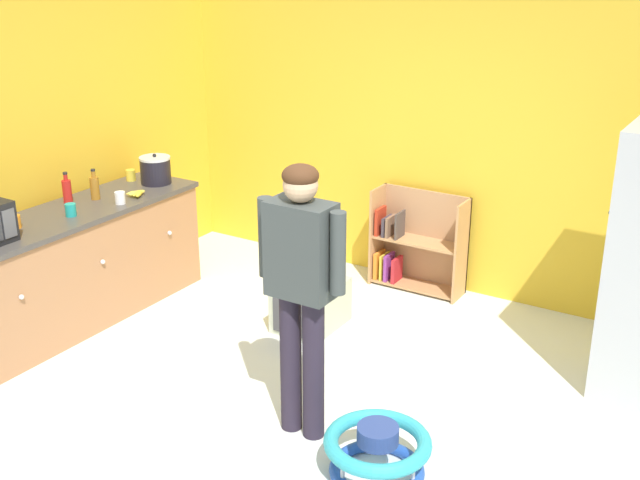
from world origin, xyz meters
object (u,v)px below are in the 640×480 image
kitchen_counter (75,266)px  baby_walker (377,452)px  standing_person (301,279)px  pet_carrier (311,305)px  yellow_cup (131,175)px  crock_pot (155,170)px  orange_cup (15,222)px  white_cup (120,198)px  ketchup_bottle (67,190)px  red_cup (0,219)px  teal_cup (71,210)px  banana_bunch (138,193)px  amber_bottle (95,187)px  bookshelf (414,246)px

kitchen_counter → baby_walker: (2.92, -0.50, -0.29)m
standing_person → baby_walker: 1.05m
pet_carrier → yellow_cup: (-1.80, -0.01, 0.77)m
crock_pot → orange_cup: bearing=-93.5°
kitchen_counter → white_cup: 0.64m
ketchup_bottle → orange_cup: 0.62m
red_cup → teal_cup: bearing=56.1°
pet_carrier → teal_cup: bearing=-148.8°
banana_bunch → amber_bottle: (-0.23, -0.23, 0.07)m
baby_walker → bookshelf: bearing=111.3°
pet_carrier → ketchup_bottle: (-1.79, -0.71, 0.82)m
yellow_cup → teal_cup: bearing=-72.6°
pet_carrier → ketchup_bottle: ketchup_bottle is taller
ketchup_bottle → standing_person: bearing=-11.4°
pet_carrier → red_cup: size_ratio=5.81×
banana_bunch → amber_bottle: amber_bottle is taller
crock_pot → yellow_cup: bearing=-167.3°
crock_pot → red_cup: crock_pot is taller
baby_walker → crock_pot: size_ratio=2.34×
banana_bunch → red_cup: red_cup is taller
yellow_cup → red_cup: bearing=-89.5°
bookshelf → crock_pot: (-1.90, -1.07, 0.65)m
banana_bunch → yellow_cup: 0.48m
kitchen_counter → orange_cup: (-0.03, -0.45, 0.50)m
kitchen_counter → orange_cup: bearing=-94.3°
amber_bottle → pet_carrier: bearing=17.7°
crock_pot → amber_bottle: crock_pot is taller
bookshelf → yellow_cup: (-2.14, -1.13, 0.58)m
amber_bottle → orange_cup: amber_bottle is taller
crock_pot → orange_cup: crock_pot is taller
ketchup_bottle → crock_pot: bearing=73.8°
standing_person → pet_carrier: standing_person is taller
kitchen_counter → bookshelf: bearing=45.4°
ketchup_bottle → red_cup: 0.62m
baby_walker → orange_cup: orange_cup is taller
standing_person → teal_cup: (-2.23, 0.30, -0.07)m
standing_person → red_cup: bearing=-177.4°
pet_carrier → white_cup: (-1.42, -0.51, 0.77)m
amber_bottle → red_cup: (-0.12, -0.79, -0.05)m
pet_carrier → crock_pot: (-1.57, 0.05, 0.84)m
teal_cup → red_cup: same height
ketchup_bottle → red_cup: (-0.01, -0.62, -0.05)m
baby_walker → white_cup: bearing=162.7°
kitchen_counter → white_cup: (0.19, 0.35, 0.50)m
standing_person → baby_walker: bearing=-13.9°
standing_person → orange_cup: (-2.36, -0.10, -0.07)m
kitchen_counter → crock_pot: (0.05, 0.91, 0.56)m
bookshelf → ketchup_bottle: bearing=-139.2°
kitchen_counter → banana_bunch: banana_bunch is taller
kitchen_counter → banana_bunch: (0.18, 0.55, 0.48)m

